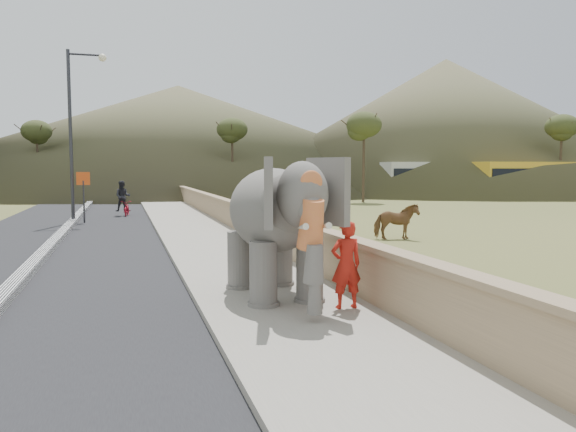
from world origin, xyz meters
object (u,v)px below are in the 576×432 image
object	(u,v)px
elephant_and_man	(274,229)
motorcyclist	(125,202)
lamppost	(77,119)
cow	(396,222)

from	to	relation	value
elephant_and_man	motorcyclist	xyz separation A→B (m)	(-2.67, 20.91, -0.66)
lamppost	motorcyclist	world-z (taller)	lamppost
lamppost	elephant_and_man	distance (m)	18.54
cow	elephant_and_man	world-z (taller)	elephant_and_man
elephant_and_man	lamppost	bearing A→B (deg)	104.98
elephant_and_man	motorcyclist	world-z (taller)	elephant_and_man
cow	elephant_and_man	size ratio (longest dim) A/B	0.43
cow	lamppost	bearing A→B (deg)	62.27
lamppost	motorcyclist	distance (m)	5.65
lamppost	motorcyclist	bearing A→B (deg)	58.39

